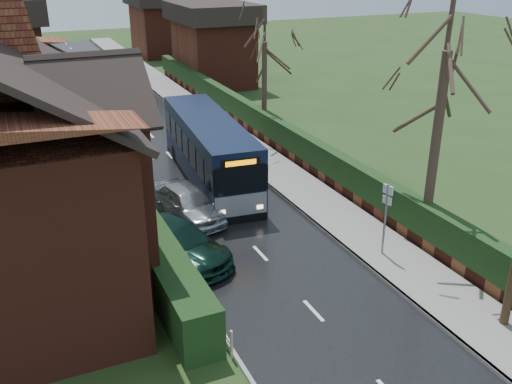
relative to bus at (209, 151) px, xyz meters
name	(u,v)px	position (x,y,z in m)	size (l,w,h in m)	color
ground	(285,280)	(-0.80, -9.63, -1.53)	(140.00, 140.00, 0.00)	#2E461E
road	(193,180)	(-0.80, 0.37, -1.52)	(6.00, 100.00, 0.02)	black
pavement	(271,167)	(3.45, 0.37, -1.46)	(2.50, 100.00, 0.14)	slate
kerb_right	(250,170)	(2.25, 0.37, -1.46)	(0.12, 100.00, 0.14)	gray
kerb_left	(130,189)	(-3.85, 0.37, -1.48)	(0.12, 100.00, 0.10)	gray
front_hedge	(136,221)	(-4.70, -4.63, -0.73)	(1.20, 16.00, 1.60)	black
picket_fence	(155,225)	(-3.95, -4.63, -1.08)	(0.10, 16.00, 0.90)	gray
right_wall_hedge	(298,145)	(5.00, 0.37, -0.51)	(0.60, 50.00, 1.80)	#5E241B
bus	(209,151)	(0.00, 0.00, 0.00)	(3.24, 10.32, 3.08)	black
car_silver	(188,203)	(-2.30, -3.65, -0.80)	(1.72, 4.28, 1.46)	#B4B5B9
car_green	(177,242)	(-3.70, -6.73, -0.82)	(1.98, 4.87, 1.41)	black
car_distant	(111,61)	(1.20, 31.03, -0.86)	(1.43, 4.09, 1.35)	black
bus_stop_sign	(386,210)	(3.20, -9.62, 0.36)	(0.14, 0.43, 2.87)	slate
tree_right_near	(450,36)	(5.20, -9.48, 6.26)	(4.83, 4.83, 10.42)	#392921
tree_right_far	(265,35)	(5.20, 5.00, 4.49)	(4.17, 4.17, 8.06)	#372820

